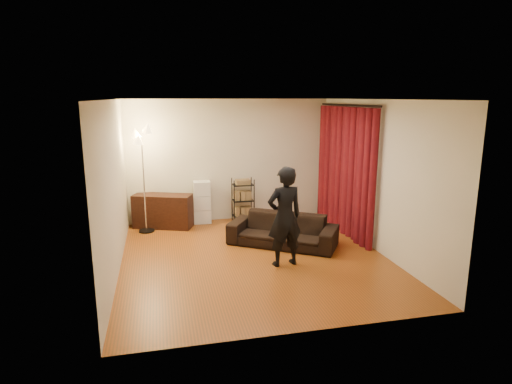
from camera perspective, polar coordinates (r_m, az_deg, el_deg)
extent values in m
plane|color=#954513|center=(7.55, -0.24, -8.70)|extent=(5.00, 5.00, 0.00)
plane|color=white|center=(7.04, -0.26, 12.24)|extent=(5.00, 5.00, 0.00)
plane|color=beige|center=(9.60, -3.51, 4.22)|extent=(5.00, 0.00, 5.00)
plane|color=beige|center=(4.84, 6.24, -4.22)|extent=(5.00, 0.00, 5.00)
plane|color=beige|center=(7.05, -18.40, 0.54)|extent=(0.00, 5.00, 5.00)
plane|color=beige|center=(7.97, 15.76, 2.05)|extent=(0.00, 5.00, 5.00)
cylinder|color=black|center=(8.80, 12.14, 11.26)|extent=(0.04, 2.65, 0.04)
imported|color=black|center=(8.07, 3.56, -5.10)|extent=(2.10, 1.74, 0.58)
imported|color=black|center=(6.99, 3.84, -3.30)|extent=(0.66, 0.49, 1.66)
cube|color=black|center=(9.35, -12.29, -2.48)|extent=(1.31, 0.86, 0.71)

